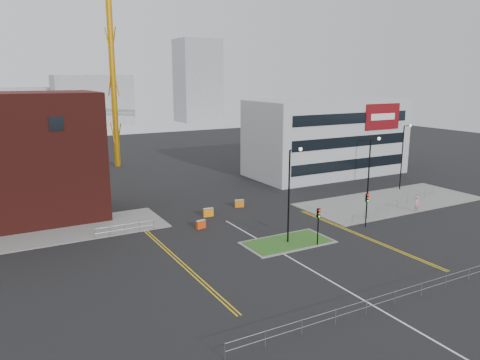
# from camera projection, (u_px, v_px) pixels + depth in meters

# --- Properties ---
(ground) EXTENTS (200.00, 200.00, 0.00)m
(ground) POSITION_uv_depth(u_px,v_px,m) (325.00, 278.00, 37.14)
(ground) COLOR black
(ground) RESTS_ON ground
(pavement_left) EXTENTS (28.00, 8.00, 0.12)m
(pavement_left) POSITION_uv_depth(u_px,v_px,m) (24.00, 237.00, 46.41)
(pavement_left) COLOR slate
(pavement_left) RESTS_ON ground
(pavement_right) EXTENTS (24.00, 10.00, 0.12)m
(pavement_right) POSITION_uv_depth(u_px,v_px,m) (390.00, 201.00, 59.50)
(pavement_right) COLOR slate
(pavement_right) RESTS_ON ground
(island_kerb) EXTENTS (8.60, 4.60, 0.08)m
(island_kerb) POSITION_uv_depth(u_px,v_px,m) (288.00, 242.00, 44.90)
(island_kerb) COLOR slate
(island_kerb) RESTS_ON ground
(grass_island) EXTENTS (8.00, 4.00, 0.12)m
(grass_island) POSITION_uv_depth(u_px,v_px,m) (288.00, 242.00, 44.90)
(grass_island) COLOR #25541C
(grass_island) RESTS_ON ground
(office_block) EXTENTS (25.00, 12.20, 12.00)m
(office_block) POSITION_uv_depth(u_px,v_px,m) (326.00, 137.00, 75.44)
(office_block) COLOR #AEB0B3
(office_block) RESTS_ON ground
(tower_crane) EXTENTS (52.33, 10.43, 36.67)m
(tower_crane) POSITION_uv_depth(u_px,v_px,m) (145.00, 18.00, 79.46)
(tower_crane) COLOR #C7830B
(tower_crane) RESTS_ON ground
(streetlamp_island) EXTENTS (1.46, 0.36, 9.18)m
(streetlamp_island) POSITION_uv_depth(u_px,v_px,m) (291.00, 188.00, 43.84)
(streetlamp_island) COLOR black
(streetlamp_island) RESTS_ON ground
(streetlamp_right_near) EXTENTS (1.46, 0.36, 9.18)m
(streetlamp_right_near) POSITION_uv_depth(u_px,v_px,m) (370.00, 172.00, 51.23)
(streetlamp_right_near) COLOR black
(streetlamp_right_near) RESTS_ON ground
(streetlamp_right_far) EXTENTS (1.46, 0.36, 9.18)m
(streetlamp_right_far) POSITION_uv_depth(u_px,v_px,m) (403.00, 152.00, 64.69)
(streetlamp_right_far) COLOR black
(streetlamp_right_far) RESTS_ON ground
(traffic_light_island) EXTENTS (0.28, 0.33, 3.65)m
(traffic_light_island) POSITION_uv_depth(u_px,v_px,m) (318.00, 220.00, 43.58)
(traffic_light_island) COLOR black
(traffic_light_island) RESTS_ON ground
(traffic_light_right) EXTENTS (0.28, 0.33, 3.65)m
(traffic_light_right) POSITION_uv_depth(u_px,v_px,m) (367.00, 204.00, 49.08)
(traffic_light_right) COLOR black
(traffic_light_right) RESTS_ON ground
(railing_front) EXTENTS (24.05, 0.05, 1.10)m
(railing_front) POSITION_uv_depth(u_px,v_px,m) (381.00, 299.00, 31.85)
(railing_front) COLOR gray
(railing_front) RESTS_ON ground
(railing_left) EXTENTS (6.05, 0.05, 1.10)m
(railing_left) POSITION_uv_depth(u_px,v_px,m) (125.00, 227.00, 47.12)
(railing_left) COLOR gray
(railing_left) RESTS_ON ground
(railing_right) EXTENTS (19.05, 5.05, 1.10)m
(railing_right) POSITION_uv_depth(u_px,v_px,m) (397.00, 202.00, 56.50)
(railing_right) COLOR gray
(railing_right) RESTS_ON ground
(centre_line) EXTENTS (0.15, 30.00, 0.01)m
(centre_line) POSITION_uv_depth(u_px,v_px,m) (309.00, 269.00, 38.84)
(centre_line) COLOR silver
(centre_line) RESTS_ON ground
(yellow_left_a) EXTENTS (0.12, 24.00, 0.01)m
(yellow_left_a) POSITION_uv_depth(u_px,v_px,m) (172.00, 257.00, 41.40)
(yellow_left_a) COLOR gold
(yellow_left_a) RESTS_ON ground
(yellow_left_b) EXTENTS (0.12, 24.00, 0.01)m
(yellow_left_b) POSITION_uv_depth(u_px,v_px,m) (176.00, 256.00, 41.55)
(yellow_left_b) COLOR gold
(yellow_left_b) RESTS_ON ground
(yellow_right_a) EXTENTS (0.12, 20.00, 0.01)m
(yellow_right_a) POSITION_uv_depth(u_px,v_px,m) (361.00, 236.00, 46.76)
(yellow_right_a) COLOR gold
(yellow_right_a) RESTS_ON ground
(yellow_right_b) EXTENTS (0.12, 20.00, 0.01)m
(yellow_right_b) POSITION_uv_depth(u_px,v_px,m) (363.00, 236.00, 46.90)
(yellow_right_b) COLOR gold
(yellow_right_b) RESTS_ON ground
(skyline_b) EXTENTS (24.00, 12.00, 16.00)m
(skyline_b) POSITION_uv_depth(u_px,v_px,m) (93.00, 100.00, 151.06)
(skyline_b) COLOR gray
(skyline_b) RESTS_ON ground
(skyline_c) EXTENTS (14.00, 12.00, 28.00)m
(skyline_c) POSITION_uv_depth(u_px,v_px,m) (198.00, 81.00, 162.07)
(skyline_c) COLOR gray
(skyline_c) RESTS_ON ground
(skyline_d) EXTENTS (30.00, 12.00, 12.00)m
(skyline_d) POSITION_uv_depth(u_px,v_px,m) (30.00, 106.00, 151.49)
(skyline_d) COLOR gray
(skyline_d) RESTS_ON ground
(pedestrian) EXTENTS (0.80, 0.62, 1.96)m
(pedestrian) POSITION_uv_depth(u_px,v_px,m) (417.00, 204.00, 54.71)
(pedestrian) COLOR pink
(pedestrian) RESTS_ON ground
(barrier_left) EXTENTS (1.19, 0.50, 0.97)m
(barrier_left) POSITION_uv_depth(u_px,v_px,m) (208.00, 212.00, 53.20)
(barrier_left) COLOR orange
(barrier_left) RESTS_ON ground
(barrier_mid) EXTENTS (1.10, 0.55, 0.89)m
(barrier_mid) POSITION_uv_depth(u_px,v_px,m) (201.00, 224.00, 49.02)
(barrier_mid) COLOR #EE430D
(barrier_mid) RESTS_ON ground
(barrier_right) EXTENTS (1.15, 0.62, 0.92)m
(barrier_right) POSITION_uv_depth(u_px,v_px,m) (239.00, 203.00, 57.02)
(barrier_right) COLOR orange
(barrier_right) RESTS_ON ground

